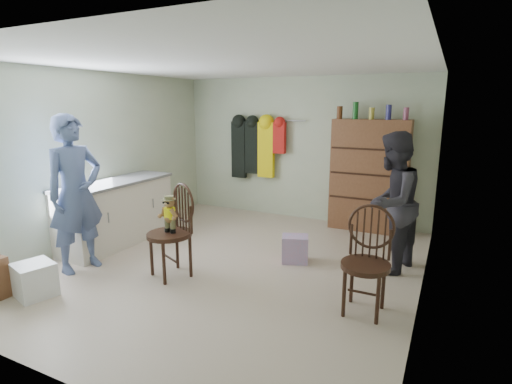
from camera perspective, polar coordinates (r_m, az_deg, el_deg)
The scene contains 11 objects.
ground_plane at distance 5.25m, azimuth -3.47°, elevation -10.34°, with size 5.00×5.00×0.00m, color beige.
room_walls at distance 5.33m, azimuth -0.84°, elevation 7.56°, with size 5.00×5.00×5.00m.
counter at distance 6.26m, azimuth -19.26°, elevation -2.71°, with size 0.64×1.86×0.94m.
plastic_tub at distance 5.01m, azimuth -29.06°, elevation -10.88°, with size 0.38×0.36×0.36m, color white.
chair_front at distance 4.84m, azimuth -11.74°, elevation -4.45°, with size 0.66×0.66×1.12m.
chair_far at distance 4.11m, azimuth 15.60°, elevation -8.80°, with size 0.48×0.48×1.07m.
striped_bag at distance 5.30m, azimuth 5.58°, elevation -8.10°, with size 0.34×0.26×0.35m, color pink.
person_left at distance 5.33m, azimuth -24.38°, elevation -0.24°, with size 0.70×0.46×1.93m, color #4F6190.
person_right at distance 5.10m, azimuth 18.75°, elevation -1.49°, with size 0.84×0.65×1.72m, color #2D2B33.
dresser at distance 6.69m, azimuth 15.84°, elevation 2.31°, with size 1.20×0.39×2.07m.
coat_rack at distance 7.38m, azimuth -0.01°, elevation 6.36°, with size 1.42×0.12×1.09m.
Camera 1 is at (2.42, -4.20, 2.03)m, focal length 28.00 mm.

